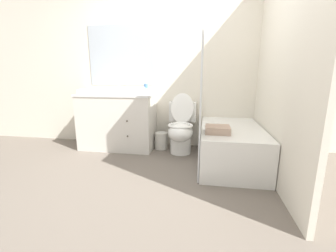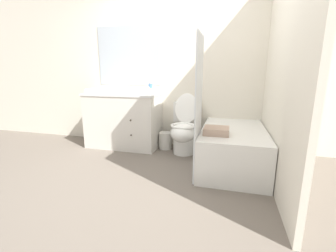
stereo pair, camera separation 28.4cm
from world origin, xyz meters
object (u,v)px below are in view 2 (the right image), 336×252
(vanity_cabinet, at_px, (124,120))
(hand_towel_folded, at_px, (93,91))
(soap_dispenser, at_px, (151,88))
(bath_towel_folded, at_px, (216,131))
(bathtub, at_px, (233,147))
(tissue_box, at_px, (149,91))
(sink_faucet, at_px, (128,90))
(wastebasket, at_px, (165,140))
(toilet, at_px, (184,129))

(vanity_cabinet, distance_m, hand_towel_folded, 0.65)
(vanity_cabinet, distance_m, soap_dispenser, 0.69)
(bath_towel_folded, bearing_deg, bathtub, 57.53)
(vanity_cabinet, xyz_separation_m, hand_towel_folded, (-0.44, -0.13, 0.46))
(soap_dispenser, distance_m, hand_towel_folded, 0.92)
(tissue_box, bearing_deg, sink_faucet, 154.49)
(wastebasket, bearing_deg, soap_dispenser, -170.62)
(hand_towel_folded, distance_m, bath_towel_folded, 2.07)
(wastebasket, xyz_separation_m, tissue_box, (-0.24, -0.05, 0.78))
(soap_dispenser, xyz_separation_m, bath_towel_folded, (1.04, -0.71, -0.42))
(vanity_cabinet, bearing_deg, hand_towel_folded, -163.93)
(toilet, bearing_deg, tissue_box, 174.05)
(bathtub, xyz_separation_m, tissue_box, (-1.26, 0.39, 0.66))
(bathtub, height_order, hand_towel_folded, hand_towel_folded)
(vanity_cabinet, bearing_deg, wastebasket, 3.70)
(hand_towel_folded, bearing_deg, wastebasket, 8.62)
(tissue_box, height_order, hand_towel_folded, tissue_box)
(vanity_cabinet, distance_m, bath_towel_folded, 1.67)
(vanity_cabinet, xyz_separation_m, bath_towel_folded, (1.51, -0.71, 0.09))
(wastebasket, relative_size, tissue_box, 1.76)
(bathtub, distance_m, bath_towel_folded, 0.47)
(tissue_box, relative_size, soap_dispenser, 0.82)
(vanity_cabinet, distance_m, wastebasket, 0.76)
(sink_faucet, distance_m, wastebasket, 1.05)
(bathtub, xyz_separation_m, wastebasket, (-1.02, 0.44, -0.12))
(wastebasket, bearing_deg, vanity_cabinet, -176.30)
(sink_faucet, bearing_deg, soap_dispenser, -23.31)
(hand_towel_folded, xyz_separation_m, bath_towel_folded, (1.95, -0.58, -0.37))
(sink_faucet, distance_m, bath_towel_folded, 1.80)
(sink_faucet, xyz_separation_m, soap_dispenser, (0.47, -0.20, 0.05))
(bathtub, bearing_deg, hand_towel_folded, 172.92)
(tissue_box, bearing_deg, vanity_cabinet, 179.60)
(vanity_cabinet, relative_size, toilet, 1.32)
(toilet, xyz_separation_m, tissue_box, (-0.57, 0.06, 0.55))
(sink_faucet, relative_size, soap_dispenser, 0.78)
(tissue_box, xyz_separation_m, hand_towel_folded, (-0.88, -0.12, -0.01))
(sink_faucet, distance_m, tissue_box, 0.49)
(wastebasket, distance_m, soap_dispenser, 0.85)
(soap_dispenser, bearing_deg, toilet, -7.33)
(vanity_cabinet, height_order, hand_towel_folded, hand_towel_folded)
(tissue_box, distance_m, soap_dispenser, 0.04)
(tissue_box, bearing_deg, wastebasket, 11.08)
(wastebasket, height_order, hand_towel_folded, hand_towel_folded)
(vanity_cabinet, distance_m, tissue_box, 0.65)
(bathtub, distance_m, soap_dispenser, 1.48)
(soap_dispenser, xyz_separation_m, hand_towel_folded, (-0.91, -0.13, -0.05))
(vanity_cabinet, height_order, toilet, toilet)
(vanity_cabinet, distance_m, sink_faucet, 0.50)
(toilet, bearing_deg, wastebasket, 161.80)
(toilet, xyz_separation_m, hand_towel_folded, (-1.45, -0.06, 0.54))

